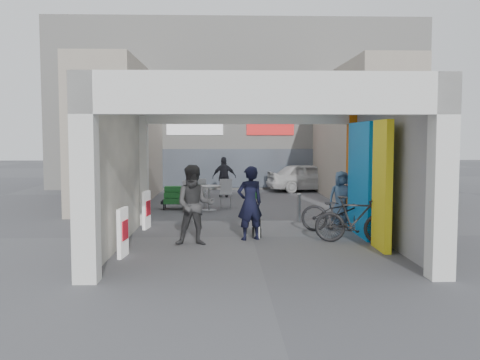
{
  "coord_description": "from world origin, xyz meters",
  "views": [
    {
      "loc": [
        -0.72,
        -12.9,
        2.42
      ],
      "look_at": [
        -0.27,
        1.0,
        1.32
      ],
      "focal_mm": 40.0,
      "sensor_mm": 36.0,
      "label": 1
    }
  ],
  "objects_px": {
    "produce_stand": "(179,200)",
    "bicycle_rear": "(355,220)",
    "bicycle_front": "(341,212)",
    "white_van": "(309,177)",
    "man_elderly": "(341,198)",
    "man_with_dog": "(250,203)",
    "man_crates": "(224,177)",
    "border_collie": "(257,228)",
    "cafe_set": "(206,199)",
    "man_back_turned": "(195,205)"
  },
  "relations": [
    {
      "from": "produce_stand",
      "to": "border_collie",
      "type": "height_order",
      "value": "produce_stand"
    },
    {
      "from": "man_crates",
      "to": "border_collie",
      "type": "bearing_deg",
      "value": 92.51
    },
    {
      "from": "bicycle_rear",
      "to": "white_van",
      "type": "distance_m",
      "value": 12.0
    },
    {
      "from": "cafe_set",
      "to": "white_van",
      "type": "height_order",
      "value": "white_van"
    },
    {
      "from": "produce_stand",
      "to": "man_with_dog",
      "type": "bearing_deg",
      "value": -46.52
    },
    {
      "from": "cafe_set",
      "to": "man_elderly",
      "type": "height_order",
      "value": "man_elderly"
    },
    {
      "from": "white_van",
      "to": "bicycle_rear",
      "type": "bearing_deg",
      "value": 166.48
    },
    {
      "from": "man_with_dog",
      "to": "man_elderly",
      "type": "distance_m",
      "value": 3.48
    },
    {
      "from": "man_elderly",
      "to": "man_with_dog",
      "type": "bearing_deg",
      "value": -143.87
    },
    {
      "from": "produce_stand",
      "to": "bicycle_rear",
      "type": "relative_size",
      "value": 0.64
    },
    {
      "from": "produce_stand",
      "to": "man_elderly",
      "type": "distance_m",
      "value": 5.88
    },
    {
      "from": "white_van",
      "to": "man_crates",
      "type": "bearing_deg",
      "value": 111.83
    },
    {
      "from": "man_elderly",
      "to": "white_van",
      "type": "relative_size",
      "value": 0.4
    },
    {
      "from": "man_back_turned",
      "to": "man_crates",
      "type": "height_order",
      "value": "man_back_turned"
    },
    {
      "from": "man_with_dog",
      "to": "bicycle_front",
      "type": "xyz_separation_m",
      "value": [
        2.38,
        0.93,
        -0.35
      ]
    },
    {
      "from": "bicycle_rear",
      "to": "white_van",
      "type": "bearing_deg",
      "value": 13.75
    },
    {
      "from": "border_collie",
      "to": "bicycle_front",
      "type": "xyz_separation_m",
      "value": [
        2.19,
        0.67,
        0.29
      ]
    },
    {
      "from": "man_back_turned",
      "to": "white_van",
      "type": "relative_size",
      "value": 0.48
    },
    {
      "from": "cafe_set",
      "to": "border_collie",
      "type": "relative_size",
      "value": 2.76
    },
    {
      "from": "cafe_set",
      "to": "man_with_dog",
      "type": "relative_size",
      "value": 0.94
    },
    {
      "from": "cafe_set",
      "to": "produce_stand",
      "type": "relative_size",
      "value": 1.42
    },
    {
      "from": "border_collie",
      "to": "man_elderly",
      "type": "xyz_separation_m",
      "value": [
        2.49,
        1.96,
        0.51
      ]
    },
    {
      "from": "man_crates",
      "to": "white_van",
      "type": "height_order",
      "value": "man_crates"
    },
    {
      "from": "cafe_set",
      "to": "man_elderly",
      "type": "relative_size",
      "value": 1.1
    },
    {
      "from": "man_with_dog",
      "to": "white_van",
      "type": "xyz_separation_m",
      "value": [
        3.26,
        11.47,
        -0.24
      ]
    },
    {
      "from": "man_crates",
      "to": "cafe_set",
      "type": "bearing_deg",
      "value": 77.67
    },
    {
      "from": "bicycle_front",
      "to": "white_van",
      "type": "relative_size",
      "value": 0.54
    },
    {
      "from": "border_collie",
      "to": "man_crates",
      "type": "relative_size",
      "value": 0.36
    },
    {
      "from": "man_with_dog",
      "to": "white_van",
      "type": "height_order",
      "value": "man_with_dog"
    },
    {
      "from": "man_back_turned",
      "to": "man_crates",
      "type": "distance_m",
      "value": 9.75
    },
    {
      "from": "border_collie",
      "to": "man_back_turned",
      "type": "height_order",
      "value": "man_back_turned"
    },
    {
      "from": "man_crates",
      "to": "bicycle_rear",
      "type": "relative_size",
      "value": 0.91
    },
    {
      "from": "bicycle_front",
      "to": "white_van",
      "type": "xyz_separation_m",
      "value": [
        0.88,
        10.54,
        0.11
      ]
    },
    {
      "from": "cafe_set",
      "to": "bicycle_rear",
      "type": "height_order",
      "value": "bicycle_rear"
    },
    {
      "from": "man_with_dog",
      "to": "man_crates",
      "type": "bearing_deg",
      "value": -106.8
    },
    {
      "from": "man_back_turned",
      "to": "bicycle_rear",
      "type": "distance_m",
      "value": 3.67
    },
    {
      "from": "cafe_set",
      "to": "man_elderly",
      "type": "bearing_deg",
      "value": -39.9
    },
    {
      "from": "man_crates",
      "to": "bicycle_rear",
      "type": "distance_m",
      "value": 10.1
    },
    {
      "from": "bicycle_front",
      "to": "border_collie",
      "type": "bearing_deg",
      "value": 123.2
    },
    {
      "from": "border_collie",
      "to": "bicycle_front",
      "type": "height_order",
      "value": "bicycle_front"
    },
    {
      "from": "bicycle_front",
      "to": "cafe_set",
      "type": "bearing_deg",
      "value": 54.56
    },
    {
      "from": "border_collie",
      "to": "white_van",
      "type": "xyz_separation_m",
      "value": [
        3.08,
        11.21,
        0.4
      ]
    },
    {
      "from": "man_crates",
      "to": "white_van",
      "type": "relative_size",
      "value": 0.44
    },
    {
      "from": "man_elderly",
      "to": "border_collie",
      "type": "bearing_deg",
      "value": -145.41
    },
    {
      "from": "man_back_turned",
      "to": "white_van",
      "type": "bearing_deg",
      "value": 68.67
    },
    {
      "from": "bicycle_rear",
      "to": "white_van",
      "type": "xyz_separation_m",
      "value": [
        0.88,
        11.97,
        0.1
      ]
    },
    {
      "from": "produce_stand",
      "to": "bicycle_rear",
      "type": "height_order",
      "value": "bicycle_rear"
    },
    {
      "from": "cafe_set",
      "to": "man_back_turned",
      "type": "relative_size",
      "value": 0.91
    },
    {
      "from": "border_collie",
      "to": "man_crates",
      "type": "xyz_separation_m",
      "value": [
        -0.76,
        8.89,
        0.58
      ]
    },
    {
      "from": "man_elderly",
      "to": "man_crates",
      "type": "bearing_deg",
      "value": 111.57
    }
  ]
}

